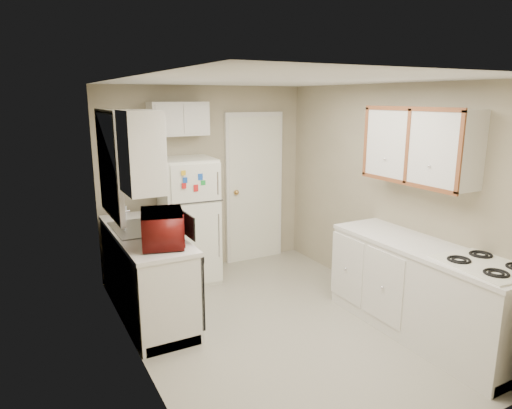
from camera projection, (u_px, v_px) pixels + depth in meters
name	position (u px, v px, depth m)	size (l,w,h in m)	color
floor	(279.00, 324.00, 4.64)	(3.80, 3.80, 0.00)	#B7B29F
ceiling	(282.00, 80.00, 4.09)	(3.80, 3.80, 0.00)	white
wall_left	(134.00, 229.00, 3.73)	(3.80, 3.80, 0.00)	tan
wall_right	(390.00, 196.00, 5.01)	(3.80, 3.80, 0.00)	tan
wall_back	(206.00, 179.00, 6.00)	(2.80, 2.80, 0.00)	tan
wall_front	(444.00, 277.00, 2.74)	(2.80, 2.80, 0.00)	tan
left_counter	(146.00, 273.00, 4.81)	(0.60, 1.80, 0.90)	silver
dishwasher	(192.00, 284.00, 4.42)	(0.03, 0.58, 0.72)	black
sink	(140.00, 232.00, 4.84)	(0.54, 0.74, 0.16)	gray
microwave	(163.00, 229.00, 4.28)	(0.31, 0.56, 0.38)	maroon
soap_bottle	(123.00, 208.00, 5.29)	(0.08, 0.08, 0.17)	silver
window_blinds	(110.00, 164.00, 4.55)	(0.10, 0.98, 1.08)	silver
upper_cabinet_left	(141.00, 152.00, 3.85)	(0.30, 0.45, 0.70)	silver
refrigerator	(189.00, 220.00, 5.63)	(0.64, 0.62, 1.54)	white
cabinet_over_fridge	(178.00, 119.00, 5.50)	(0.70, 0.30, 0.40)	silver
interior_door	(254.00, 188.00, 6.33)	(0.86, 0.06, 2.08)	white
right_counter	(421.00, 291.00, 4.36)	(0.60, 2.00, 0.90)	silver
stove	(482.00, 317.00, 3.86)	(0.59, 0.73, 0.88)	white
upper_cabinet_right	(420.00, 146.00, 4.37)	(0.30, 1.20, 0.70)	silver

